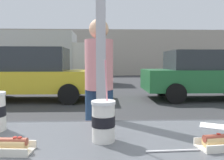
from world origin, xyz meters
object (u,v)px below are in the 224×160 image
object	(u,v)px
soda_cup_right	(103,120)
parked_car_green	(204,75)
pedestrian	(99,81)
parked_car_yellow	(31,74)
box_truck	(48,56)

from	to	relation	value
soda_cup_right	parked_car_green	distance (m)	7.59
parked_car_green	pedestrian	size ratio (longest dim) A/B	2.64
parked_car_yellow	soda_cup_right	bearing A→B (deg)	-69.74
parked_car_green	box_truck	xyz separation A→B (m)	(-6.80, 5.63, 0.76)
soda_cup_right	parked_car_green	size ratio (longest dim) A/B	0.07
parked_car_yellow	box_truck	size ratio (longest dim) A/B	0.73
soda_cup_right	pedestrian	xyz separation A→B (m)	(-0.05, 1.66, 0.01)
parked_car_yellow	parked_car_green	world-z (taller)	parked_car_yellow
parked_car_green	pedestrian	world-z (taller)	pedestrian
pedestrian	box_truck	bearing A→B (deg)	106.81
pedestrian	parked_car_green	bearing A→B (deg)	54.81
soda_cup_right	parked_car_yellow	distance (m)	7.17
parked_car_yellow	pedestrian	size ratio (longest dim) A/B	2.83
soda_cup_right	parked_car_yellow	xyz separation A→B (m)	(-2.48, 6.72, -0.19)
parked_car_green	box_truck	distance (m)	8.86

